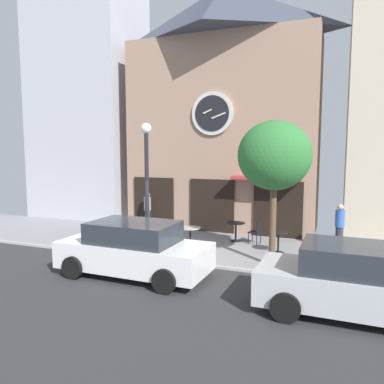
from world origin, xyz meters
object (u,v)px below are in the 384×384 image
(cafe_chair_under_awning, at_px, (150,235))
(pedestrian_blue, at_px, (340,227))
(street_tree, at_px, (274,156))
(cafe_table_center_left, at_px, (140,229))
(cafe_table_near_curb, at_px, (105,230))
(parked_car_white, at_px, (134,249))
(pedestrian_grey, at_px, (148,210))
(cafe_chair_left_end, at_px, (141,226))
(cafe_table_rightmost, at_px, (190,233))
(cafe_table_near_door, at_px, (236,228))
(cafe_table_leftmost, at_px, (278,239))
(cafe_chair_near_tree, at_px, (172,231))
(parked_car_silver, at_px, (360,282))
(street_lamp, at_px, (147,188))
(cafe_chair_facing_wall, at_px, (99,234))
(cafe_chair_by_entrance, at_px, (257,231))

(cafe_chair_under_awning, height_order, pedestrian_blue, pedestrian_blue)
(street_tree, xyz_separation_m, cafe_table_center_left, (-5.10, 0.80, -2.81))
(cafe_table_near_curb, distance_m, parked_car_white, 4.10)
(street_tree, distance_m, pedestrian_grey, 7.45)
(cafe_table_near_curb, relative_size, parked_car_white, 0.17)
(cafe_chair_left_end, bearing_deg, cafe_table_rightmost, -11.90)
(cafe_table_near_door, xyz_separation_m, cafe_table_leftmost, (1.81, -1.11, -0.03))
(cafe_chair_near_tree, distance_m, cafe_chair_under_awning, 1.03)
(pedestrian_blue, bearing_deg, cafe_chair_near_tree, -166.58)
(cafe_chair_near_tree, xyz_separation_m, parked_car_silver, (6.28, -4.15, 0.23))
(cafe_table_leftmost, relative_size, cafe_chair_near_tree, 0.84)
(street_lamp, distance_m, cafe_table_rightmost, 2.39)
(cafe_chair_facing_wall, xyz_separation_m, parked_car_silver, (8.50, -2.65, 0.23))
(cafe_table_leftmost, height_order, cafe_chair_under_awning, cafe_chair_under_awning)
(cafe_table_leftmost, bearing_deg, cafe_chair_under_awning, -165.29)
(cafe_chair_left_end, height_order, cafe_chair_under_awning, same)
(cafe_table_near_door, relative_size, cafe_chair_near_tree, 0.83)
(street_lamp, height_order, cafe_chair_left_end, street_lamp)
(cafe_table_leftmost, distance_m, cafe_chair_facing_wall, 6.38)
(cafe_chair_left_end, height_order, cafe_chair_facing_wall, same)
(cafe_chair_left_end, distance_m, cafe_chair_by_entrance, 4.59)
(street_tree, distance_m, parked_car_white, 4.98)
(street_lamp, relative_size, cafe_table_center_left, 5.69)
(cafe_table_center_left, distance_m, parked_car_silver, 8.32)
(cafe_table_near_curb, distance_m, cafe_chair_under_awning, 2.02)
(street_lamp, height_order, pedestrian_grey, street_lamp)
(cafe_table_rightmost, height_order, cafe_chair_near_tree, cafe_chair_near_tree)
(cafe_chair_near_tree, bearing_deg, cafe_chair_facing_wall, -145.97)
(cafe_table_rightmost, relative_size, cafe_chair_under_awning, 0.87)
(cafe_table_near_door, xyz_separation_m, cafe_chair_facing_wall, (-4.33, -2.84, -0.01))
(cafe_table_near_curb, xyz_separation_m, cafe_chair_by_entrance, (5.45, 1.92, 0.02))
(cafe_table_center_left, xyz_separation_m, cafe_chair_left_end, (-0.39, 0.76, -0.04))
(street_tree, xyz_separation_m, cafe_table_near_curb, (-6.43, 0.49, -2.86))
(cafe_table_near_door, xyz_separation_m, pedestrian_grey, (-4.31, 0.81, 0.33))
(cafe_chair_near_tree, relative_size, cafe_chair_facing_wall, 1.00)
(cafe_table_rightmost, xyz_separation_m, cafe_chair_under_awning, (-1.26, -0.76, -0.02))
(pedestrian_grey, bearing_deg, street_tree, -28.86)
(pedestrian_grey, bearing_deg, cafe_table_near_curb, -95.63)
(pedestrian_blue, height_order, parked_car_white, pedestrian_blue)
(cafe_table_near_curb, bearing_deg, parked_car_white, -44.40)
(cafe_chair_by_entrance, bearing_deg, cafe_chair_left_end, -169.26)
(cafe_table_rightmost, xyz_separation_m, cafe_chair_near_tree, (-0.79, 0.16, -0.02))
(pedestrian_grey, xyz_separation_m, parked_car_silver, (8.48, -6.30, -0.10))
(pedestrian_blue, bearing_deg, parked_car_white, -137.43)
(street_tree, bearing_deg, parked_car_white, -145.98)
(cafe_table_near_door, bearing_deg, parked_car_silver, -52.75)
(cafe_table_center_left, height_order, cafe_table_leftmost, cafe_table_center_left)
(parked_car_silver, bearing_deg, parked_car_white, 174.65)
(cafe_chair_by_entrance, bearing_deg, cafe_chair_near_tree, -158.18)
(street_tree, relative_size, cafe_chair_under_awning, 4.95)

